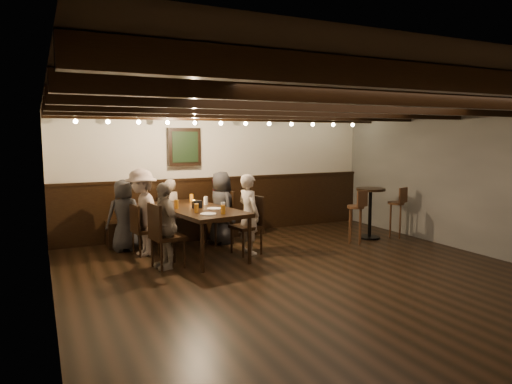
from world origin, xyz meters
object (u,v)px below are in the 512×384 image
chair_left_near (145,239)px  chair_left_far (167,248)px  chair_right_far (247,236)px  bar_stool_left (355,224)px  person_bench_left (124,215)px  person_right_far (249,214)px  high_top_table (370,206)px  bar_stool_right (396,219)px  chair_right_near (220,227)px  person_bench_centre (170,211)px  person_left_far (164,226)px  person_bench_right (216,207)px  person_right_near (221,208)px  person_left_near (142,212)px  dining_table (196,211)px

chair_left_near → chair_left_far: bearing=-0.2°
chair_right_far → bar_stool_left: bar_stool_left is taller
person_bench_left → person_right_far: person_right_far is taller
chair_left_near → chair_left_far: 0.90m
high_top_table → bar_stool_right: bar_stool_right is taller
chair_right_near → person_bench_centre: size_ratio=0.81×
chair_right_far → bar_stool_left: bearing=-103.9°
chair_left_near → person_left_far: size_ratio=0.66×
chair_right_near → person_bench_left: size_ratio=0.78×
person_bench_right → high_top_table: (2.63, -1.34, 0.05)m
chair_right_near → person_bench_centre: person_bench_centre is taller
person_right_near → person_right_far: 0.90m
chair_left_near → person_left_near: person_left_near is taller
chair_left_near → bar_stool_right: bearing=71.3°
dining_table → high_top_table: size_ratio=2.28×
chair_right_near → bar_stool_left: 2.48m
chair_right_far → bar_stool_right: 3.10m
chair_left_far → person_bench_left: person_bench_left is taller
chair_left_near → person_bench_centre: person_bench_centre is taller
bar_stool_left → person_bench_left: bearing=150.0°
chair_right_far → person_left_far: 1.51m
dining_table → chair_right_far: 0.95m
person_left_near → person_right_far: size_ratio=1.07×
person_bench_right → person_right_far: person_right_far is taller
high_top_table → chair_left_far: bearing=-176.4°
person_bench_left → person_left_far: bearing=96.3°
dining_table → bar_stool_left: size_ratio=2.25×
chair_right_near → high_top_table: bearing=-116.5°
person_bench_centre → person_bench_right: person_bench_right is taller
chair_right_near → person_left_far: 1.76m
bar_stool_left → bar_stool_right: bearing=-9.3°
dining_table → person_bench_right: size_ratio=1.87×
person_left_far → bar_stool_right: 4.56m
person_right_far → high_top_table: bearing=-98.6°
person_bench_left → person_bench_right: (1.78, 0.28, -0.02)m
person_right_near → person_bench_left: bearing=74.7°
chair_left_far → person_bench_centre: size_ratio=0.82×
person_bench_right → person_right_near: bearing=71.6°
person_left_near → bar_stool_left: size_ratio=1.45×
high_top_table → person_left_far: bearing=-176.4°
dining_table → bar_stool_left: bearing=-19.1°
person_right_far → chair_right_far: bearing=90.0°
chair_left_near → bar_stool_left: size_ratio=0.86×
chair_right_near → person_right_far: (0.17, -0.88, 0.37)m
chair_right_far → person_bench_right: size_ratio=0.81×
person_bench_left → bar_stool_left: 4.11m
person_left_near → person_right_far: 1.75m
chair_left_near → bar_stool_left: (3.66, -0.84, 0.11)m
person_bench_right → bar_stool_right: (3.13, -1.49, -0.23)m
person_bench_centre → person_left_near: 0.97m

